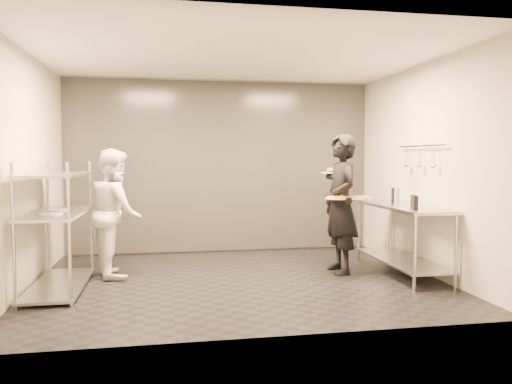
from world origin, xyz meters
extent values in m
cube|color=black|center=(0.00, 0.00, 0.00)|extent=(5.00, 4.00, 0.00)
cube|color=silver|center=(0.00, 0.00, 2.80)|extent=(5.00, 4.00, 0.00)
cube|color=#B5B0A2|center=(0.00, 2.00, 1.40)|extent=(5.00, 0.00, 2.80)
cube|color=#B5B0A2|center=(0.00, -2.00, 1.40)|extent=(5.00, 0.00, 2.80)
cube|color=#B5B0A2|center=(-2.50, 0.00, 1.40)|extent=(0.00, 4.00, 2.80)
cube|color=#B5B0A2|center=(2.50, 0.00, 1.40)|extent=(0.00, 4.00, 2.80)
cube|color=white|center=(0.00, 1.97, 1.40)|extent=(4.90, 0.04, 2.74)
cylinder|color=#ADB0B4|center=(-2.42, -0.77, 0.75)|extent=(0.04, 0.04, 1.50)
cylinder|color=#ADB0B4|center=(-2.42, 0.77, 0.75)|extent=(0.04, 0.04, 1.50)
cylinder|color=#ADB0B4|center=(-1.88, -0.77, 0.75)|extent=(0.04, 0.04, 1.50)
cylinder|color=#ADB0B4|center=(-1.88, 0.77, 0.75)|extent=(0.04, 0.04, 1.50)
cube|color=#A0A4AA|center=(-2.15, 0.00, 0.05)|extent=(0.60, 1.60, 0.03)
cube|color=#A0A4AA|center=(-2.15, 0.00, 0.90)|extent=(0.60, 1.60, 0.03)
cube|color=#A0A4AA|center=(-2.15, 0.00, 1.35)|extent=(0.60, 1.60, 0.03)
cylinder|color=silver|center=(-2.15, -0.35, 0.93)|extent=(0.26, 0.26, 0.01)
cylinder|color=silver|center=(-2.15, 0.10, 0.93)|extent=(0.26, 0.26, 0.01)
cylinder|color=#ADB0B4|center=(1.92, -0.86, 0.45)|extent=(0.04, 0.04, 0.90)
cylinder|color=#ADB0B4|center=(1.92, 0.86, 0.45)|extent=(0.04, 0.04, 0.90)
cylinder|color=#ADB0B4|center=(2.44, -0.86, 0.45)|extent=(0.04, 0.04, 0.90)
cylinder|color=#ADB0B4|center=(2.44, 0.86, 0.45)|extent=(0.04, 0.04, 0.90)
cube|color=#A0A4AA|center=(2.18, 0.00, 0.18)|extent=(0.57, 1.71, 0.03)
cube|color=#A0A4AA|center=(2.18, 0.00, 0.90)|extent=(0.60, 1.80, 0.04)
cylinder|color=#ADB0B4|center=(2.44, 0.00, 1.70)|extent=(0.02, 1.20, 0.02)
cylinder|color=#ADB0B4|center=(2.42, -0.35, 1.57)|extent=(0.01, 0.01, 0.22)
sphere|color=#ADB0B4|center=(2.42, -0.35, 1.44)|extent=(0.07, 0.07, 0.07)
cylinder|color=#ADB0B4|center=(2.42, 0.00, 1.57)|extent=(0.01, 0.01, 0.22)
sphere|color=#ADB0B4|center=(2.42, 0.00, 1.44)|extent=(0.07, 0.07, 0.07)
cylinder|color=#ADB0B4|center=(2.42, 0.35, 1.57)|extent=(0.01, 0.01, 0.22)
sphere|color=#ADB0B4|center=(2.42, 0.35, 1.44)|extent=(0.07, 0.07, 0.07)
imported|color=black|center=(1.40, 0.20, 0.93)|extent=(0.48, 0.70, 1.85)
imported|color=silver|center=(-1.55, 0.58, 0.83)|extent=(0.80, 0.93, 1.66)
cylinder|color=silver|center=(1.30, 0.03, 1.02)|extent=(0.35, 0.35, 0.01)
cylinder|color=#A3613B|center=(1.30, 0.03, 1.03)|extent=(0.30, 0.30, 0.02)
cylinder|color=red|center=(1.30, 0.03, 1.04)|extent=(0.27, 0.27, 0.01)
sphere|color=#155A14|center=(1.30, 0.03, 1.05)|extent=(0.04, 0.04, 0.04)
cylinder|color=silver|center=(1.58, 0.01, 1.02)|extent=(0.33, 0.33, 0.01)
cylinder|color=#A3613B|center=(1.58, 0.01, 1.03)|extent=(0.29, 0.29, 0.02)
cylinder|color=red|center=(1.58, 0.01, 1.04)|extent=(0.26, 0.26, 0.01)
sphere|color=#155A14|center=(1.58, 0.01, 1.05)|extent=(0.04, 0.04, 0.04)
cylinder|color=silver|center=(1.36, 0.47, 1.34)|extent=(0.29, 0.29, 0.01)
ellipsoid|color=#1E6B1A|center=(1.36, 0.47, 1.37)|extent=(0.13, 0.13, 0.07)
cube|color=black|center=(2.06, -0.56, 1.01)|extent=(0.12, 0.25, 0.17)
cylinder|color=gray|center=(2.10, -0.02, 1.04)|extent=(0.07, 0.07, 0.23)
cylinder|color=gray|center=(2.24, 0.43, 1.02)|extent=(0.06, 0.06, 0.19)
cylinder|color=black|center=(2.20, 0.30, 1.02)|extent=(0.06, 0.06, 0.21)
camera|label=1|loc=(-0.89, -6.12, 1.55)|focal=35.00mm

